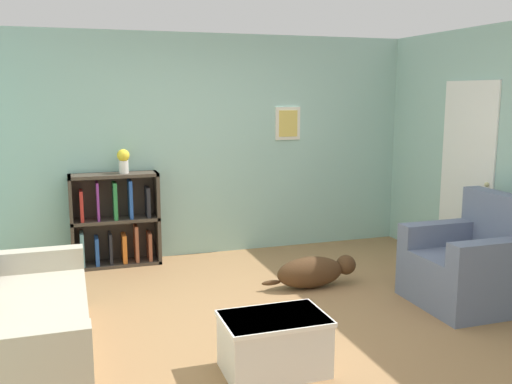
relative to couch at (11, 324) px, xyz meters
The scene contains 8 objects.
ground_plane 2.05m from the couch, ahead, with size 14.00×14.00×0.00m, color #997047.
wall_back 3.30m from the couch, 49.78° to the left, with size 5.60×0.13×2.60m.
couch is the anchor object (origin of this frame).
bookshelf 2.39m from the couch, 67.48° to the left, with size 0.97×0.30×1.04m.
recliner_chair 3.92m from the couch, ahead, with size 0.90×0.92×1.01m.
coffee_table 1.89m from the couch, 22.30° to the right, with size 0.73×0.49×0.41m.
dog 2.84m from the couch, 16.44° to the left, with size 0.99×0.28×0.32m.
vase 2.57m from the couch, 64.83° to the left, with size 0.14×0.14×0.27m.
Camera 1 is at (-1.57, -4.36, 1.93)m, focal length 40.00 mm.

